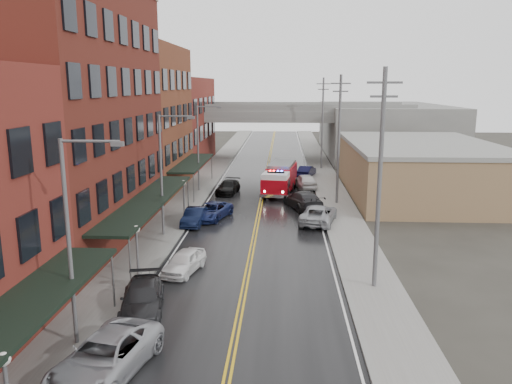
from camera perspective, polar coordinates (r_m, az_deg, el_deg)
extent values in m
cube|color=black|center=(42.85, 0.26, -2.82)|extent=(11.00, 160.00, 0.02)
cube|color=slate|center=(43.79, -9.33, -2.57)|extent=(3.00, 160.00, 0.15)
cube|color=slate|center=(43.11, 10.01, -2.83)|extent=(3.00, 160.00, 0.15)
cube|color=gray|center=(43.47, -7.20, -2.61)|extent=(0.30, 160.00, 0.15)
cube|color=gray|center=(42.94, 7.83, -2.82)|extent=(0.30, 160.00, 0.15)
cube|color=#591F17|center=(37.67, -21.16, 8.18)|extent=(9.00, 20.00, 18.00)
cube|color=brown|center=(54.19, -13.49, 8.04)|extent=(9.00, 15.00, 15.00)
cube|color=maroon|center=(71.20, -9.44, 7.91)|extent=(9.00, 20.00, 12.00)
cube|color=#90744D|center=(53.89, 18.08, 2.39)|extent=(14.00, 22.00, 5.00)
cube|color=slate|center=(83.20, 14.26, 6.91)|extent=(18.00, 30.00, 8.00)
cube|color=black|center=(19.80, -26.85, -13.36)|extent=(2.60, 16.00, 0.18)
cylinder|color=slate|center=(26.25, -16.02, -9.77)|extent=(0.10, 0.10, 3.00)
cube|color=black|center=(36.55, -12.12, -0.90)|extent=(2.60, 18.00, 0.18)
cylinder|color=slate|center=(28.73, -14.21, -7.73)|extent=(0.10, 0.10, 3.00)
cylinder|color=slate|center=(44.80, -7.77, -0.31)|extent=(0.10, 0.10, 3.00)
cube|color=black|center=(53.33, -7.25, 3.34)|extent=(2.60, 13.00, 0.18)
cylinder|color=slate|center=(47.49, -7.14, 0.42)|extent=(0.10, 0.10, 3.00)
cylinder|color=slate|center=(59.33, -5.08, 2.82)|extent=(0.10, 0.10, 3.00)
sphere|color=silver|center=(17.79, -26.90, -16.68)|extent=(0.44, 0.44, 0.44)
cylinder|color=#59595B|center=(30.21, -13.40, -6.89)|extent=(0.14, 0.14, 2.80)
sphere|color=silver|center=(29.77, -13.54, -4.16)|extent=(0.44, 0.44, 0.44)
cylinder|color=#59595B|center=(43.30, -8.23, -0.90)|extent=(0.14, 0.14, 2.80)
sphere|color=silver|center=(42.98, -8.29, 1.05)|extent=(0.44, 0.44, 0.44)
cylinder|color=#59595B|center=(22.27, -20.57, -5.86)|extent=(0.18, 0.18, 9.00)
cylinder|color=#59595B|center=(20.91, -18.45, 5.53)|extent=(2.40, 0.12, 0.12)
cube|color=#59595B|center=(20.55, -15.56, 5.32)|extent=(0.50, 0.22, 0.18)
cylinder|color=#59595B|center=(37.02, -10.77, 1.70)|extent=(0.18, 0.18, 9.00)
cylinder|color=#59595B|center=(36.23, -9.19, 8.54)|extent=(2.40, 0.12, 0.12)
cube|color=#59595B|center=(36.02, -7.45, 8.42)|extent=(0.50, 0.22, 0.18)
cylinder|color=#59595B|center=(52.51, -6.64, 4.88)|extent=(0.18, 0.18, 9.00)
cylinder|color=#59595B|center=(51.95, -5.44, 9.70)|extent=(2.40, 0.12, 0.12)
cube|color=#59595B|center=(51.81, -4.21, 9.60)|extent=(0.50, 0.22, 0.18)
cylinder|color=#59595B|center=(27.32, 13.93, 1.06)|extent=(0.24, 0.24, 12.00)
cube|color=#59595B|center=(26.84, 14.50, 12.02)|extent=(1.80, 0.12, 0.12)
cube|color=#59595B|center=(26.85, 14.42, 10.53)|extent=(1.40, 0.12, 0.12)
cylinder|color=#59595B|center=(46.91, 9.44, 5.77)|extent=(0.24, 0.24, 12.00)
cube|color=#59595B|center=(46.63, 9.67, 12.13)|extent=(1.80, 0.12, 0.12)
cube|color=#59595B|center=(46.63, 9.64, 11.27)|extent=(1.40, 0.12, 0.12)
cylinder|color=#59595B|center=(66.74, 7.59, 7.69)|extent=(0.24, 0.24, 12.00)
cube|color=#59595B|center=(66.54, 7.72, 12.16)|extent=(1.80, 0.12, 0.12)
cube|color=#59595B|center=(66.55, 7.70, 11.55)|extent=(1.40, 0.12, 0.12)
cube|color=slate|center=(73.50, 1.52, 8.78)|extent=(40.00, 10.00, 1.50)
cube|color=slate|center=(74.93, -6.98, 5.88)|extent=(1.60, 8.00, 6.00)
cube|color=slate|center=(74.33, 10.06, 5.73)|extent=(1.60, 8.00, 6.00)
cube|color=#A20712|center=(53.21, 2.96, 1.89)|extent=(3.39, 6.03, 2.19)
cube|color=#A20712|center=(49.33, 2.27, 0.71)|extent=(2.96, 3.05, 1.56)
cube|color=silver|center=(49.13, 2.28, 1.90)|extent=(2.80, 2.82, 0.52)
cube|color=black|center=(49.47, 2.31, 1.11)|extent=(2.83, 2.02, 0.83)
cube|color=slate|center=(53.00, 2.98, 3.22)|extent=(3.07, 5.59, 0.31)
cube|color=black|center=(49.07, 2.29, 2.29)|extent=(1.69, 0.52, 0.15)
sphere|color=#FF0C0C|center=(49.15, 1.63, 2.41)|extent=(0.21, 0.21, 0.21)
sphere|color=#1933FF|center=(48.97, 2.95, 2.37)|extent=(0.21, 0.21, 0.21)
cylinder|color=black|center=(49.58, 0.94, -0.15)|extent=(1.08, 0.51, 1.04)
cylinder|color=black|center=(49.23, 3.56, -0.26)|extent=(1.08, 0.51, 1.04)
cylinder|color=black|center=(53.09, 1.64, 0.68)|extent=(1.08, 0.51, 1.04)
cylinder|color=black|center=(52.76, 4.10, 0.58)|extent=(1.08, 0.51, 1.04)
cylinder|color=black|center=(55.60, 2.09, 1.20)|extent=(1.08, 0.51, 1.04)
cylinder|color=black|center=(55.29, 4.44, 1.11)|extent=(1.08, 0.51, 1.04)
imported|color=#9C9DA3|center=(21.12, -16.86, -17.60)|extent=(3.79, 6.14, 1.59)
imported|color=black|center=(25.90, -12.87, -11.78)|extent=(2.90, 5.23, 1.43)
imported|color=white|center=(30.58, -8.22, -7.89)|extent=(2.46, 4.20, 1.34)
imported|color=black|center=(40.54, -7.02, -2.80)|extent=(1.73, 4.24, 1.37)
imported|color=#151E4E|center=(42.15, -5.11, -2.18)|extent=(3.60, 5.38, 1.37)
imported|color=black|center=(51.91, -3.20, 0.57)|extent=(2.48, 4.83, 1.34)
imported|color=#9A9CA2|center=(40.98, 7.15, -2.53)|extent=(3.67, 5.90, 1.52)
imported|color=#262629|center=(45.61, 5.42, -0.90)|extent=(4.03, 6.12, 1.65)
imported|color=white|center=(54.60, 5.63, 1.25)|extent=(2.78, 5.00, 1.61)
imported|color=black|center=(61.54, 5.82, 2.38)|extent=(2.60, 4.48, 1.40)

